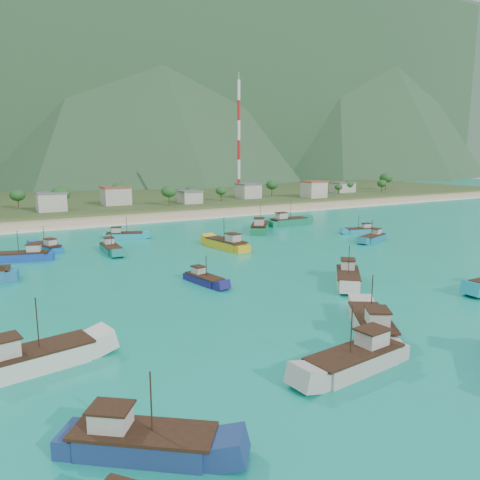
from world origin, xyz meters
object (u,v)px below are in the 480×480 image
boat_4 (373,239)px  boat_18 (361,231)px  boat_21 (29,361)px  boat_23 (260,228)px  boat_22 (46,248)px  boat_19 (288,222)px  boat_17 (356,361)px  boat_3 (204,280)px  boat_0 (111,249)px  boat_16 (227,245)px  boat_24 (348,278)px  boat_8 (141,444)px  radio_tower (239,140)px  boat_26 (372,326)px  boat_7 (24,257)px  boat_20 (124,236)px

boat_4 → boat_18: boat_4 is taller
boat_18 → boat_21: 91.16m
boat_23 → boat_22: bearing=-144.6°
boat_19 → boat_22: bearing=-87.6°
boat_4 → boat_17: (-49.56, -46.30, 0.25)m
boat_3 → boat_21: 32.77m
boat_19 → boat_0: bearing=-78.2°
boat_16 → boat_24: bearing=-92.5°
boat_4 → boat_19: (-2.57, 29.65, 0.32)m
boat_8 → boat_19: (68.32, 77.99, 0.14)m
radio_tower → boat_4: bearing=-100.8°
boat_17 → boat_26: size_ratio=1.02×
boat_21 → boat_26: (34.19, -9.20, -0.07)m
boat_7 → boat_17: bearing=-144.8°
boat_3 → boat_7: boat_7 is taller
boat_4 → boat_24: (-29.71, -23.77, 0.20)m
boat_7 → radio_tower: bearing=-33.8°
boat_24 → boat_0: bearing=-17.3°
boat_23 → boat_24: size_ratio=1.18×
boat_20 → boat_26: (6.86, -72.45, 0.25)m
boat_21 → boat_16: bearing=123.5°
boat_17 → boat_19: size_ratio=0.96×
boat_22 → boat_24: bearing=-73.3°
boat_7 → boat_23: (56.22, 5.89, 0.26)m
boat_7 → boat_18: (77.11, -8.81, -0.21)m
boat_0 → boat_21: size_ratio=0.76×
boat_0 → boat_7: bearing=-1.1°
boat_22 → boat_7: bearing=-144.0°
boat_16 → boat_23: size_ratio=0.98×
boat_24 → boat_8: bearing=71.7°
boat_8 → boat_16: boat_16 is taller
boat_23 → boat_19: bearing=59.9°
boat_4 → boat_8: bearing=104.4°
boat_3 → boat_16: boat_16 is taller
boat_23 → boat_16: bearing=-102.6°
boat_7 → boat_24: size_ratio=1.02×
radio_tower → boat_24: radio_tower is taller
boat_3 → boat_8: boat_8 is taller
boat_0 → boat_4: boat_0 is taller
boat_17 → boat_24: (19.85, 22.53, -0.05)m
boat_7 → boat_8: (0.63, -66.75, 0.06)m
boat_7 → boat_23: size_ratio=0.87×
boat_16 → boat_17: 57.71m
boat_26 → boat_24: bearing=88.0°
boat_21 → boat_22: 57.86m
boat_3 → boat_17: bearing=79.1°
radio_tower → boat_23: size_ratio=3.81×
boat_22 → boat_24: 61.72m
boat_8 → boat_0: bearing=-155.4°
boat_0 → boat_21: (-20.47, -48.86, 0.29)m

